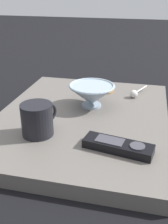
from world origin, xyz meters
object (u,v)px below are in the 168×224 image
Objects in this scene: teaspoon at (135,93)px; coffee_mug at (38,119)px; cereal_bowl at (92,94)px; tv_remote_near at (118,146)px; drink_coaster at (102,90)px.

coffee_mug is at bearing -35.64° from teaspoon.
cereal_bowl is at bearing 154.54° from coffee_mug.
teaspoon is 0.37m from tv_remote_near.
cereal_bowl is 0.18m from teaspoon.
cereal_bowl reaches higher than drink_coaster.
teaspoon is 1.14× the size of drink_coaster.
drink_coaster is (-0.04, -0.13, -0.01)m from teaspoon.
coffee_mug reaches higher than teaspoon.
coffee_mug reaches higher than cereal_bowl.
coffee_mug is 0.42m from teaspoon.
teaspoon is 0.14m from drink_coaster.
drink_coaster is (-0.41, -0.11, -0.01)m from tv_remote_near.
cereal_bowl is 1.36× the size of coffee_mug.
coffee_mug is 0.23m from tv_remote_near.
cereal_bowl is 1.37× the size of teaspoon.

